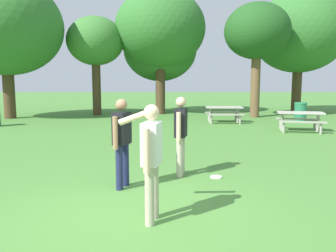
% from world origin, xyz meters
% --- Properties ---
extents(ground_plane, '(120.00, 120.00, 0.00)m').
position_xyz_m(ground_plane, '(0.00, 0.00, 0.00)').
color(ground_plane, '#4C8438').
extents(person_thrower, '(0.30, 0.60, 1.64)m').
position_xyz_m(person_thrower, '(0.76, 2.07, 0.94)').
color(person_thrower, '#B7AD93').
rests_on(person_thrower, ground).
extents(person_catcher, '(0.65, 0.72, 1.64)m').
position_xyz_m(person_catcher, '(0.23, -0.28, 0.96)').
color(person_catcher, '#B7AD93').
rests_on(person_catcher, ground).
extents(person_bystander, '(0.33, 0.58, 1.64)m').
position_xyz_m(person_bystander, '(-0.35, 1.26, 0.94)').
color(person_bystander, '#1E234C').
rests_on(person_bystander, ground).
extents(frisbee, '(0.25, 0.25, 0.03)m').
position_xyz_m(frisbee, '(1.48, 1.90, 0.01)').
color(frisbee, white).
rests_on(frisbee, ground).
extents(picnic_table_near, '(1.98, 1.77, 0.77)m').
position_xyz_m(picnic_table_near, '(5.78, 8.34, 0.56)').
color(picnic_table_near, '#B2ADA3').
rests_on(picnic_table_near, ground).
extents(picnic_table_far, '(1.74, 1.47, 0.77)m').
position_xyz_m(picnic_table_far, '(3.30, 11.25, 0.56)').
color(picnic_table_far, '#B2ADA3').
rests_on(picnic_table_far, ground).
extents(trash_can_further_along, '(0.59, 0.59, 0.96)m').
position_xyz_m(trash_can_further_along, '(7.02, 11.38, 0.48)').
color(trash_can_further_along, '#237047').
rests_on(trash_can_further_along, ground).
extents(tree_tall_left, '(5.91, 5.91, 7.30)m').
position_xyz_m(tree_tall_left, '(-7.80, 13.35, 4.77)').
color(tree_tall_left, '#4C3823').
rests_on(tree_tall_left, ground).
extents(tree_broad_center, '(3.28, 3.28, 5.67)m').
position_xyz_m(tree_broad_center, '(-3.51, 15.17, 4.21)').
color(tree_broad_center, '#4C3823').
rests_on(tree_broad_center, ground).
extents(tree_far_right, '(4.68, 4.68, 5.96)m').
position_xyz_m(tree_far_right, '(0.20, 17.37, 3.95)').
color(tree_far_right, brown).
rests_on(tree_far_right, ground).
extents(tree_slender_mid, '(5.37, 5.37, 7.37)m').
position_xyz_m(tree_slender_mid, '(0.22, 15.84, 5.06)').
color(tree_slender_mid, '#4C3823').
rests_on(tree_slender_mid, ground).
extents(tree_back_left, '(3.53, 3.53, 6.15)m').
position_xyz_m(tree_back_left, '(5.44, 13.78, 4.58)').
color(tree_back_left, brown).
rests_on(tree_back_left, ground).
extents(tree_back_right, '(5.78, 5.78, 7.42)m').
position_xyz_m(tree_back_right, '(8.86, 16.67, 4.94)').
color(tree_back_right, '#4C3823').
rests_on(tree_back_right, ground).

